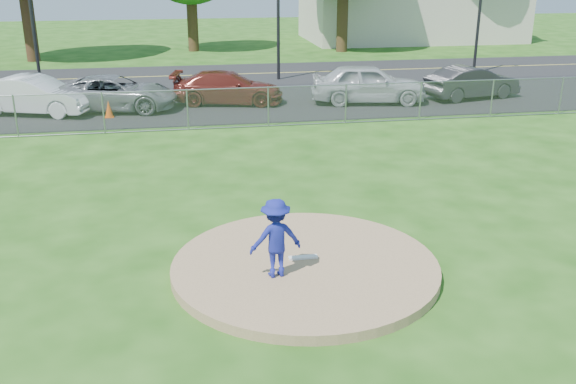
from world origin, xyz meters
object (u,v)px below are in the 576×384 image
object	(u,v)px
commercial_building	(410,11)
parked_car_gray	(114,93)
traffic_cone	(109,109)
parked_car_white	(35,95)
traffic_signal_right	(484,11)
parked_car_charcoal	(472,82)
pitcher	(276,238)
parked_car_darkred	(228,88)
traffic_signal_left	(37,17)
parked_car_pearl	(368,83)

from	to	relation	value
commercial_building	parked_car_gray	bearing A→B (deg)	-133.36
traffic_cone	parked_car_white	distance (m)	3.20
traffic_signal_right	parked_car_charcoal	distance (m)	7.69
pitcher	parked_car_darkred	bearing A→B (deg)	-99.63
commercial_building	traffic_cone	xyz separation A→B (m)	(-21.07, -23.42, -1.82)
parked_car_white	parked_car_darkred	bearing A→B (deg)	-65.92
traffic_cone	parked_car_gray	world-z (taller)	parked_car_gray
traffic_signal_right	parked_car_white	bearing A→B (deg)	-164.16
parked_car_darkred	parked_car_charcoal	xyz separation A→B (m)	(11.00, -0.76, 0.02)
traffic_cone	parked_car_darkred	size ratio (longest dim) A/B	0.14
traffic_signal_left	parked_car_white	size ratio (longest dim) A/B	1.19
traffic_signal_right	parked_car_charcoal	xyz separation A→B (m)	(-3.39, -6.39, -2.63)
traffic_signal_left	pitcher	distance (m)	23.97
commercial_building	parked_car_pearl	xyz separation A→B (m)	(-10.06, -22.51, -1.30)
commercial_building	traffic_signal_right	world-z (taller)	traffic_signal_right
pitcher	parked_car_darkred	size ratio (longest dim) A/B	0.33
parked_car_gray	parked_car_darkred	size ratio (longest dim) A/B	1.08
parked_car_gray	traffic_signal_left	bearing A→B (deg)	40.93
parked_car_pearl	parked_car_darkred	bearing A→B (deg)	90.83
commercial_building	parked_car_darkred	bearing A→B (deg)	-126.75
commercial_building	parked_car_charcoal	distance (m)	23.01
parked_car_pearl	parked_car_gray	bearing A→B (deg)	97.19
parked_car_darkred	parked_car_pearl	size ratio (longest dim) A/B	0.96
pitcher	parked_car_charcoal	distance (m)	19.76
traffic_signal_right	parked_car_white	xyz separation A→B (m)	(-22.27, -6.32, -2.58)
traffic_signal_right	parked_car_pearl	distance (m)	10.84
traffic_signal_left	parked_car_white	bearing A→B (deg)	-83.45
parked_car_gray	commercial_building	bearing A→B (deg)	-34.44
commercial_building	traffic_signal_left	distance (m)	29.51
traffic_signal_left	pitcher	size ratio (longest dim) A/B	3.58
parked_car_gray	parked_car_pearl	xyz separation A→B (m)	(10.86, -0.36, 0.13)
parked_car_white	traffic_cone	bearing A→B (deg)	-91.23
pitcher	traffic_signal_right	bearing A→B (deg)	-131.46
parked_car_white	parked_car_darkred	size ratio (longest dim) A/B	0.98
parked_car_gray	pitcher	bearing A→B (deg)	-156.44
parked_car_gray	parked_car_pearl	distance (m)	10.86
parked_car_darkred	parked_car_pearl	bearing A→B (deg)	-86.89
traffic_signal_right	traffic_cone	size ratio (longest dim) A/B	8.45
traffic_signal_right	traffic_cone	distance (m)	20.90
parked_car_gray	parked_car_charcoal	size ratio (longest dim) A/B	1.19
parked_car_white	parked_car_charcoal	bearing A→B (deg)	-71.14
commercial_building	pitcher	bearing A→B (deg)	-113.44
parked_car_charcoal	parked_car_white	bearing A→B (deg)	76.71
traffic_signal_left	traffic_cone	world-z (taller)	traffic_signal_left
parked_car_white	parked_car_pearl	world-z (taller)	parked_car_pearl
parked_car_white	parked_car_pearl	bearing A→B (deg)	-71.71
pitcher	parked_car_gray	distance (m)	16.83
pitcher	parked_car_darkred	distance (m)	16.82
parked_car_white	parked_car_gray	bearing A→B (deg)	-67.86
parked_car_white	parked_car_gray	size ratio (longest dim) A/B	0.91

